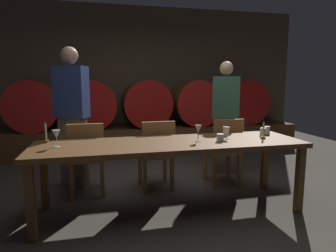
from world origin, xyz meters
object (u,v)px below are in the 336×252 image
(wine_glass_left, at_px, (56,135))
(cup_center_left, at_px, (226,131))
(cup_center_right, at_px, (263,132))
(wine_barrel_right, at_px, (194,103))
(chair_left, at_px, (87,156))
(wine_glass_right, at_px, (227,130))
(chair_right, at_px, (225,148))
(candle_left, at_px, (46,137))
(wine_barrel_left, at_px, (91,105))
(guest_left, at_px, (72,117))
(wine_glass_center, at_px, (198,130))
(wine_barrel_far_left, at_px, (34,106))
(cup_far_left, at_px, (220,138))
(cup_far_right, at_px, (267,130))
(candle_right, at_px, (263,134))
(chair_center, at_px, (157,152))
(guest_right, at_px, (225,117))
(wine_barrel_center, at_px, (146,104))
(wine_barrel_far_right, at_px, (240,102))
(dining_table, at_px, (171,148))

(wine_glass_left, relative_size, cup_center_left, 1.66)
(cup_center_right, bearing_deg, wine_barrel_right, 88.87)
(chair_left, height_order, wine_glass_right, chair_left)
(chair_right, distance_m, wine_glass_left, 2.09)
(chair_right, height_order, candle_left, candle_left)
(chair_right, bearing_deg, wine_glass_right, 67.42)
(chair_left, bearing_deg, wine_barrel_left, -91.10)
(guest_left, xyz_separation_m, wine_glass_center, (1.31, -1.00, -0.05))
(wine_glass_center, bearing_deg, wine_barrel_far_left, 126.77)
(chair_left, bearing_deg, cup_far_left, 152.72)
(wine_barrel_far_left, height_order, chair_right, wine_barrel_far_left)
(wine_barrel_far_left, relative_size, candle_left, 4.15)
(chair_right, bearing_deg, cup_center_right, 116.20)
(wine_glass_right, bearing_deg, wine_barrel_left, 118.02)
(cup_far_left, bearing_deg, cup_center_right, 17.25)
(cup_far_right, bearing_deg, cup_center_right, -144.78)
(guest_left, distance_m, candle_right, 2.28)
(chair_right, bearing_deg, candle_right, 101.83)
(wine_barrel_right, relative_size, cup_far_right, 9.69)
(chair_center, distance_m, wine_glass_right, 0.94)
(guest_right, height_order, cup_center_right, guest_right)
(wine_barrel_center, distance_m, guest_left, 2.18)
(candle_left, bearing_deg, cup_far_left, -11.18)
(wine_glass_center, distance_m, cup_center_left, 0.51)
(wine_barrel_right, distance_m, cup_far_left, 2.92)
(wine_barrel_center, bearing_deg, cup_center_right, -70.87)
(wine_barrel_far_left, bearing_deg, wine_glass_left, -75.45)
(wine_barrel_left, distance_m, candle_left, 2.53)
(wine_barrel_left, relative_size, chair_center, 1.02)
(wine_glass_left, distance_m, cup_far_right, 2.31)
(wine_glass_right, relative_size, cup_far_right, 1.40)
(guest_left, bearing_deg, cup_far_left, 167.18)
(cup_far_left, bearing_deg, wine_barrel_far_right, 59.49)
(guest_right, bearing_deg, dining_table, 67.50)
(candle_right, distance_m, wine_glass_right, 0.40)
(chair_center, height_order, cup_center_left, chair_center)
(guest_right, relative_size, candle_left, 7.55)
(candle_left, bearing_deg, chair_right, 9.15)
(guest_right, bearing_deg, wine_barrel_far_right, -101.43)
(wine_barrel_far_right, height_order, chair_right, wine_barrel_far_right)
(chair_center, height_order, cup_far_left, chair_center)
(wine_barrel_far_left, height_order, wine_barrel_far_right, same)
(dining_table, xyz_separation_m, wine_glass_left, (-1.11, 0.02, 0.18))
(guest_left, relative_size, wine_glass_right, 13.62)
(dining_table, relative_size, candle_left, 12.70)
(wine_barrel_left, distance_m, wine_barrel_center, 1.03)
(candle_right, distance_m, cup_center_right, 0.21)
(wine_glass_right, bearing_deg, wine_barrel_far_left, 131.61)
(wine_glass_center, distance_m, cup_far_left, 0.25)
(chair_left, xyz_separation_m, chair_right, (1.73, -0.01, 0.00))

